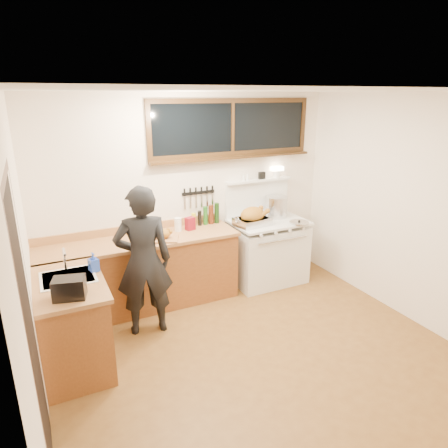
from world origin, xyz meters
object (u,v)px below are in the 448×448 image
man (144,262)px  roast_turkey (253,218)px  vintage_stove (267,250)px  cutting_board (162,235)px

man → roast_turkey: bearing=15.4°
man → roast_turkey: (1.61, 0.44, 0.16)m
vintage_stove → roast_turkey: vintage_stove is taller
man → cutting_board: size_ratio=3.70×
vintage_stove → man: 2.00m
man → cutting_board: bearing=50.3°
vintage_stove → cutting_board: (-1.55, -0.09, 0.49)m
cutting_board → roast_turkey: size_ratio=0.94×
vintage_stove → man: bearing=-164.7°
roast_turkey → vintage_stove: bearing=14.4°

